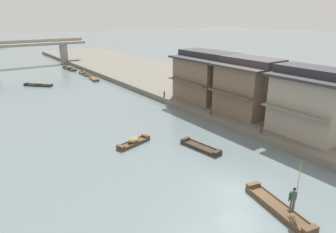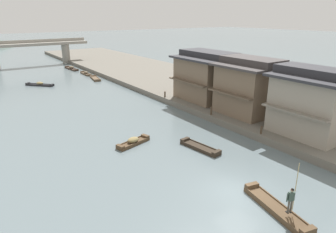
{
  "view_description": "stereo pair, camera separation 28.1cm",
  "coord_description": "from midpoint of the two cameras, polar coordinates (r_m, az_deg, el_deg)",
  "views": [
    {
      "loc": [
        -14.0,
        -11.5,
        11.23
      ],
      "look_at": [
        2.8,
        12.42,
        1.29
      ],
      "focal_mm": 32.25,
      "sensor_mm": 36.0,
      "label": 1
    },
    {
      "loc": [
        -13.77,
        -11.66,
        11.23
      ],
      "look_at": [
        2.8,
        12.42,
        1.29
      ],
      "focal_mm": 32.25,
      "sensor_mm": 36.0,
      "label": 2
    }
  ],
  "objects": [
    {
      "name": "house_waterfront_nearest",
      "position": [
        30.09,
        25.35,
        2.46
      ],
      "size": [
        5.99,
        7.06,
        6.14
      ],
      "color": "gray",
      "rests_on": "riverbank_right"
    },
    {
      "name": "boat_midriver_upstream",
      "position": [
        26.74,
        5.87,
        -5.8
      ],
      "size": [
        1.55,
        4.14,
        0.43
      ],
      "color": "#33281E",
      "rests_on": "ground"
    },
    {
      "name": "mooring_post_dock_mid",
      "position": [
        33.52,
        7.89,
        1.14
      ],
      "size": [
        0.2,
        0.2,
        0.94
      ],
      "primitive_type": "cylinder",
      "color": "#473828",
      "rests_on": "riverbank_right"
    },
    {
      "name": "ground_plane",
      "position": [
        21.29,
        13.15,
        -13.61
      ],
      "size": [
        400.0,
        400.0,
        0.0
      ],
      "primitive_type": "plane",
      "color": "slate"
    },
    {
      "name": "house_waterfront_second",
      "position": [
        34.51,
        14.9,
        5.56
      ],
      "size": [
        6.71,
        6.7,
        6.14
      ],
      "color": "#75604C",
      "rests_on": "riverbank_right"
    },
    {
      "name": "riverbank_right",
      "position": [
        52.76,
        1.25,
        6.88
      ],
      "size": [
        18.0,
        110.0,
        0.7
      ],
      "primitive_type": "cube",
      "color": "#6B665B",
      "rests_on": "ground"
    },
    {
      "name": "boat_midriver_drifting",
      "position": [
        27.61,
        -6.8,
        -4.79
      ],
      "size": [
        3.55,
        1.76,
        0.67
      ],
      "color": "brown",
      "rests_on": "ground"
    },
    {
      "name": "boat_moored_third",
      "position": [
        54.37,
        -23.47,
        5.53
      ],
      "size": [
        3.94,
        4.16,
        0.65
      ],
      "color": "#232326",
      "rests_on": "ground"
    },
    {
      "name": "mooring_post_dock_near",
      "position": [
        29.24,
        16.97,
        -2.39
      ],
      "size": [
        0.2,
        0.2,
        0.75
      ],
      "primitive_type": "cylinder",
      "color": "#473828",
      "rests_on": "riverbank_right"
    },
    {
      "name": "boat_foreground_poled",
      "position": [
        20.03,
        19.7,
        -15.96
      ],
      "size": [
        2.09,
        5.2,
        0.54
      ],
      "color": "brown",
      "rests_on": "ground"
    },
    {
      "name": "boat_moored_nearest",
      "position": [
        61.75,
        -15.68,
        7.82
      ],
      "size": [
        0.9,
        4.3,
        0.64
      ],
      "color": "brown",
      "rests_on": "ground"
    },
    {
      "name": "boat_moored_far",
      "position": [
        68.57,
        -18.22,
        8.63
      ],
      "size": [
        1.35,
        5.63,
        0.74
      ],
      "color": "#423328",
      "rests_on": "ground"
    },
    {
      "name": "house_waterfront_tall",
      "position": [
        39.58,
        7.1,
        7.67
      ],
      "size": [
        7.14,
        7.61,
        6.14
      ],
      "color": "#75604C",
      "rests_on": "riverbank_right"
    },
    {
      "name": "mooring_post_dock_far",
      "position": [
        40.42,
        -0.92,
        4.23
      ],
      "size": [
        0.2,
        0.2,
        0.74
      ],
      "primitive_type": "cylinder",
      "color": "#473828",
      "rests_on": "riverbank_right"
    },
    {
      "name": "boatman_person",
      "position": [
        18.76,
        22.21,
        -13.85
      ],
      "size": [
        0.56,
        0.32,
        3.04
      ],
      "color": "black",
      "rests_on": "boat_foreground_poled"
    },
    {
      "name": "boat_moored_second",
      "position": [
        56.7,
        -13.98,
        6.95
      ],
      "size": [
        1.82,
        4.55,
        0.41
      ],
      "color": "brown",
      "rests_on": "ground"
    },
    {
      "name": "stone_bridge",
      "position": [
        76.01,
        -24.91,
        11.47
      ],
      "size": [
        25.33,
        2.4,
        5.77
      ],
      "color": "gray",
      "rests_on": "ground"
    }
  ]
}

